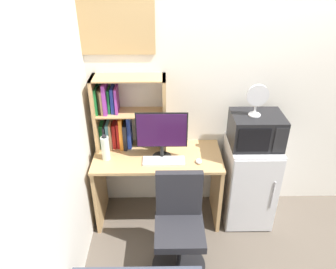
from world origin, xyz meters
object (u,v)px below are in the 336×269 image
(keyboard, at_px, (164,161))
(microwave, at_px, (256,130))
(monitor, at_px, (162,133))
(computer_mouse, at_px, (199,161))
(mini_fridge, at_px, (248,182))
(water_bottle, at_px, (105,148))
(desk_fan, at_px, (257,98))
(desk_chair, at_px, (179,230))
(wall_corkboard, at_px, (112,24))
(hutch_bookshelf, at_px, (120,116))

(keyboard, height_order, microwave, microwave)
(monitor, height_order, keyboard, monitor)
(computer_mouse, xyz_separation_m, mini_fridge, (0.53, 0.12, -0.34))
(mini_fridge, bearing_deg, water_bottle, -178.28)
(desk_fan, bearing_deg, mini_fridge, 4.65)
(monitor, relative_size, desk_chair, 0.52)
(microwave, bearing_deg, wall_corkboard, 167.81)
(hutch_bookshelf, relative_size, mini_fridge, 0.82)
(keyboard, distance_m, water_bottle, 0.56)
(keyboard, distance_m, desk_chair, 0.64)
(water_bottle, height_order, mini_fridge, water_bottle)
(mini_fridge, xyz_separation_m, wall_corkboard, (-1.30, 0.28, 1.51))
(desk_chair, bearing_deg, microwave, 39.51)
(hutch_bookshelf, bearing_deg, desk_fan, -8.72)
(computer_mouse, height_order, water_bottle, water_bottle)
(keyboard, xyz_separation_m, mini_fridge, (0.86, 0.10, -0.34))
(microwave, xyz_separation_m, wall_corkboard, (-1.30, 0.28, 0.91))
(desk_chair, bearing_deg, wall_corkboard, 122.64)
(hutch_bookshelf, distance_m, water_bottle, 0.34)
(computer_mouse, height_order, mini_fridge, mini_fridge)
(water_bottle, height_order, wall_corkboard, wall_corkboard)
(mini_fridge, bearing_deg, computer_mouse, -167.52)
(computer_mouse, relative_size, water_bottle, 0.32)
(hutch_bookshelf, xyz_separation_m, desk_chair, (0.55, -0.79, -0.71))
(monitor, relative_size, water_bottle, 1.85)
(mini_fridge, relative_size, wall_corkboard, 1.21)
(keyboard, bearing_deg, microwave, 6.79)
(microwave, height_order, desk_fan, desk_fan)
(water_bottle, distance_m, mini_fridge, 1.48)
(monitor, xyz_separation_m, water_bottle, (-0.53, -0.01, -0.15))
(wall_corkboard, bearing_deg, monitor, -36.46)
(hutch_bookshelf, bearing_deg, mini_fridge, -8.34)
(microwave, relative_size, desk_chair, 0.51)
(microwave, bearing_deg, monitor, -178.03)
(desk_chair, bearing_deg, mini_fridge, 39.38)
(water_bottle, distance_m, desk_chair, 1.01)
(microwave, xyz_separation_m, desk_fan, (-0.04, -0.01, 0.33))
(computer_mouse, height_order, desk_chair, desk_chair)
(microwave, height_order, wall_corkboard, wall_corkboard)
(hutch_bookshelf, bearing_deg, desk_chair, -55.39)
(wall_corkboard, bearing_deg, mini_fridge, -12.32)
(keyboard, height_order, water_bottle, water_bottle)
(desk_chair, relative_size, wall_corkboard, 1.25)
(mini_fridge, bearing_deg, desk_fan, -175.35)
(mini_fridge, bearing_deg, hutch_bookshelf, 171.66)
(computer_mouse, height_order, microwave, microwave)
(hutch_bookshelf, bearing_deg, water_bottle, -119.67)
(keyboard, bearing_deg, wall_corkboard, 138.81)
(mini_fridge, height_order, wall_corkboard, wall_corkboard)
(desk_fan, bearing_deg, monitor, -178.35)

